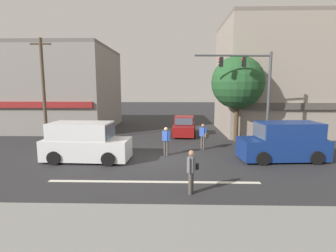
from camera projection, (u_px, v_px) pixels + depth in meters
The scene contains 13 objects.
ground_plane at pixel (159, 160), 14.56m from camera, with size 120.00×120.00×0.00m, color #2B2B2D.
lane_marking_stripe at pixel (154, 182), 11.10m from camera, with size 9.00×0.24×0.01m, color silver.
building_left_block at pixel (47, 88), 25.85m from camera, with size 12.75×9.83×7.81m.
building_right_corner at pixel (282, 78), 23.17m from camera, with size 10.58×8.24×9.71m.
street_tree at pixel (238, 83), 18.91m from camera, with size 3.82×3.82×6.26m.
utility_pole_near_left at pixel (44, 90), 17.99m from camera, with size 1.40×0.22×7.28m.
traffic_light_mast at pixel (254, 84), 16.60m from camera, with size 4.89×0.43×6.20m.
van_crossing_leftbound at pixel (85, 143), 14.22m from camera, with size 4.67×2.19×2.11m.
sedan_crossing_rightbound at pixel (184, 127), 22.07m from camera, with size 2.10×4.21×1.58m.
van_crossing_center at pixel (284, 142), 14.30m from camera, with size 4.73×2.31×2.11m.
pedestrian_foreground_with_bag at pixel (192, 169), 9.77m from camera, with size 0.48×0.66×1.67m.
pedestrian_mid_crossing at pixel (203, 135), 16.85m from camera, with size 0.57×0.60×1.67m.
pedestrian_far_side at pixel (166, 139), 15.41m from camera, with size 0.48×0.39×1.67m.
Camera 1 is at (0.89, -14.12, 3.94)m, focal length 28.00 mm.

